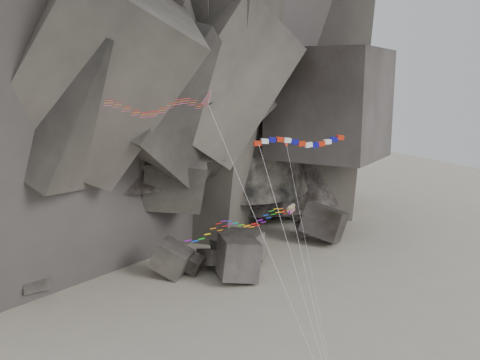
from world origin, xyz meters
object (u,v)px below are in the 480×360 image
banner_kite (301,143)px  delta_kite (154,106)px  parafoil_kite (238,223)px  pennant_kite (300,214)px

banner_kite → delta_kite: bearing=-167.2°
parafoil_kite → banner_kite: bearing=-39.1°
banner_kite → pennant_kite: banner_kite is taller
delta_kite → banner_kite: size_ratio=1.19×
delta_kite → banner_kite: bearing=3.0°
banner_kite → parafoil_kite: bearing=-176.6°
pennant_kite → banner_kite: bearing=159.6°
banner_kite → parafoil_kite: 10.45m
parafoil_kite → delta_kite: bearing=157.3°
delta_kite → pennant_kite: bearing=3.0°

